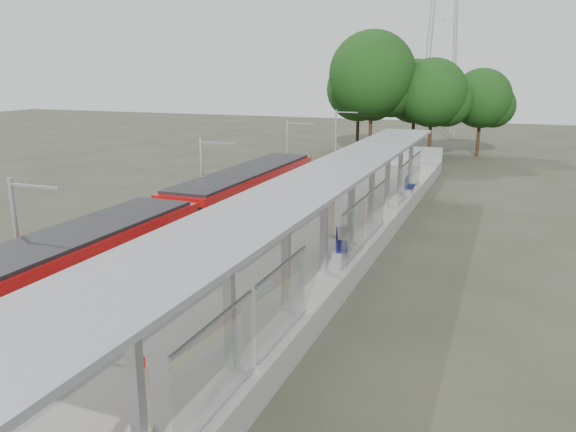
{
  "coord_description": "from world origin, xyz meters",
  "views": [
    {
      "loc": [
        8.42,
        -6.1,
        8.66
      ],
      "look_at": [
        -0.67,
        16.95,
        2.3
      ],
      "focal_mm": 35.0,
      "sensor_mm": 36.0,
      "label": 1
    }
  ],
  "objects_px": {
    "bench_mid": "(339,244)",
    "info_pillar_near": "(142,397)",
    "train": "(175,232)",
    "bench_far": "(408,185)",
    "litter_bin": "(344,236)",
    "info_pillar_far": "(330,220)"
  },
  "relations": [
    {
      "from": "bench_mid",
      "to": "info_pillar_near",
      "type": "xyz_separation_m",
      "value": [
        -0.66,
        -13.03,
        0.19
      ]
    },
    {
      "from": "bench_far",
      "to": "info_pillar_far",
      "type": "height_order",
      "value": "info_pillar_far"
    },
    {
      "from": "train",
      "to": "info_pillar_far",
      "type": "relative_size",
      "value": 14.73
    },
    {
      "from": "train",
      "to": "info_pillar_near",
      "type": "xyz_separation_m",
      "value": [
        5.94,
        -10.63,
        -0.28
      ]
    },
    {
      "from": "info_pillar_near",
      "to": "info_pillar_far",
      "type": "height_order",
      "value": "info_pillar_far"
    },
    {
      "from": "train",
      "to": "bench_far",
      "type": "relative_size",
      "value": 16.49
    },
    {
      "from": "info_pillar_near",
      "to": "litter_bin",
      "type": "distance_m",
      "value": 14.5
    },
    {
      "from": "bench_far",
      "to": "info_pillar_near",
      "type": "distance_m",
      "value": 27.06
    },
    {
      "from": "info_pillar_far",
      "to": "bench_mid",
      "type": "bearing_deg",
      "value": -47.38
    },
    {
      "from": "train",
      "to": "info_pillar_near",
      "type": "distance_m",
      "value": 12.18
    },
    {
      "from": "bench_far",
      "to": "litter_bin",
      "type": "height_order",
      "value": "bench_far"
    },
    {
      "from": "info_pillar_far",
      "to": "litter_bin",
      "type": "relative_size",
      "value": 1.91
    },
    {
      "from": "bench_far",
      "to": "bench_mid",
      "type": "bearing_deg",
      "value": -94.46
    },
    {
      "from": "bench_mid",
      "to": "bench_far",
      "type": "distance_m",
      "value": 14.02
    },
    {
      "from": "bench_mid",
      "to": "bench_far",
      "type": "xyz_separation_m",
      "value": [
        0.51,
        14.01,
        0.01
      ]
    },
    {
      "from": "bench_mid",
      "to": "litter_bin",
      "type": "relative_size",
      "value": 1.73
    },
    {
      "from": "bench_mid",
      "to": "info_pillar_near",
      "type": "bearing_deg",
      "value": -110.0
    },
    {
      "from": "info_pillar_near",
      "to": "litter_bin",
      "type": "bearing_deg",
      "value": 103.01
    },
    {
      "from": "bench_mid",
      "to": "litter_bin",
      "type": "distance_m",
      "value": 1.48
    },
    {
      "from": "train",
      "to": "info_pillar_far",
      "type": "xyz_separation_m",
      "value": [
        5.26,
        5.34,
        -0.24
      ]
    },
    {
      "from": "info_pillar_far",
      "to": "litter_bin",
      "type": "bearing_deg",
      "value": -34.3
    },
    {
      "from": "bench_mid",
      "to": "info_pillar_far",
      "type": "height_order",
      "value": "info_pillar_far"
    }
  ]
}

